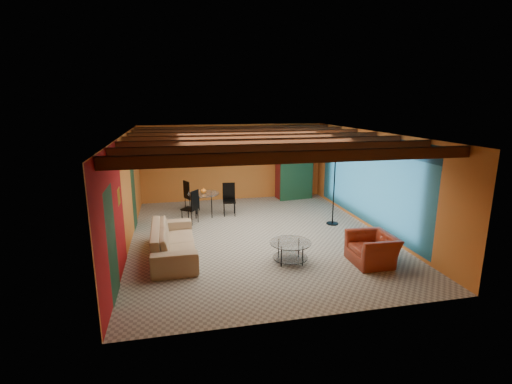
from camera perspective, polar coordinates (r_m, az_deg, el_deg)
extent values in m
cube|color=gray|center=(10.09, 0.25, -6.62)|extent=(6.50, 8.00, 0.01)
cube|color=silver|center=(9.50, 0.26, 8.84)|extent=(6.50, 8.00, 0.01)
cube|color=#BB692B|center=(13.57, -3.46, 4.50)|extent=(6.50, 0.02, 2.70)
cube|color=maroon|center=(9.56, -19.13, -0.09)|extent=(0.02, 8.00, 2.70)
cube|color=#296C78|center=(10.88, 17.21, 1.65)|extent=(0.02, 8.00, 2.70)
imported|color=#9B8264|center=(8.92, -12.39, -7.25)|extent=(1.00, 2.49, 0.72)
imported|color=maroon|center=(8.74, 17.18, -8.22)|extent=(0.89, 1.02, 0.66)
cube|color=maroon|center=(13.84, 5.80, 3.53)|extent=(1.31, 0.76, 2.17)
cube|color=black|center=(13.38, -7.28, 5.58)|extent=(1.05, 0.03, 0.65)
imported|color=#26661E|center=(13.67, 5.93, 8.94)|extent=(0.43, 0.38, 0.45)
imported|color=orange|center=(11.61, -8.02, 1.62)|extent=(0.21, 0.21, 0.19)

